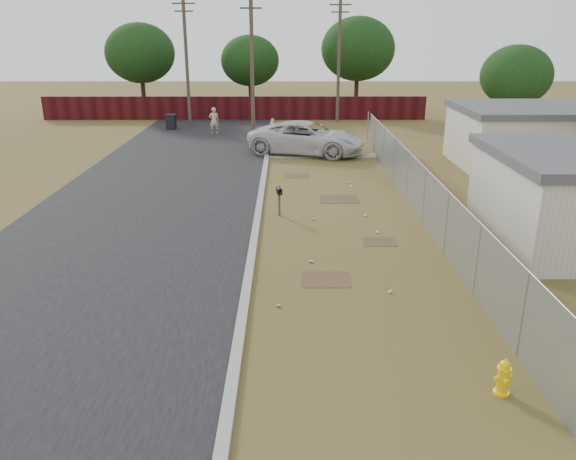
{
  "coord_description": "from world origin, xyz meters",
  "views": [
    {
      "loc": [
        -1.91,
        -19.54,
        6.71
      ],
      "look_at": [
        -1.87,
        -3.88,
        1.1
      ],
      "focal_mm": 35.0,
      "sensor_mm": 36.0,
      "label": 1
    }
  ],
  "objects_px": {
    "pickup_truck": "(307,138)",
    "pedestrian": "(214,121)",
    "trash_bin": "(171,122)",
    "mailbox": "(279,193)",
    "fire_hydrant": "(503,378)"
  },
  "relations": [
    {
      "from": "pickup_truck",
      "to": "pedestrian",
      "type": "height_order",
      "value": "pickup_truck"
    },
    {
      "from": "pedestrian",
      "to": "trash_bin",
      "type": "relative_size",
      "value": 1.7
    },
    {
      "from": "mailbox",
      "to": "pickup_truck",
      "type": "bearing_deg",
      "value": 82.76
    },
    {
      "from": "fire_hydrant",
      "to": "pickup_truck",
      "type": "height_order",
      "value": "pickup_truck"
    },
    {
      "from": "fire_hydrant",
      "to": "trash_bin",
      "type": "height_order",
      "value": "trash_bin"
    },
    {
      "from": "fire_hydrant",
      "to": "trash_bin",
      "type": "bearing_deg",
      "value": 111.88
    },
    {
      "from": "fire_hydrant",
      "to": "trash_bin",
      "type": "xyz_separation_m",
      "value": [
        -12.39,
        30.85,
        0.18
      ]
    },
    {
      "from": "pedestrian",
      "to": "trash_bin",
      "type": "distance_m",
      "value": 3.86
    },
    {
      "from": "mailbox",
      "to": "pickup_truck",
      "type": "height_order",
      "value": "pickup_truck"
    },
    {
      "from": "pickup_truck",
      "to": "pedestrian",
      "type": "bearing_deg",
      "value": 61.02
    },
    {
      "from": "trash_bin",
      "to": "pickup_truck",
      "type": "bearing_deg",
      "value": -41.83
    },
    {
      "from": "pedestrian",
      "to": "mailbox",
      "type": "bearing_deg",
      "value": 96.92
    },
    {
      "from": "mailbox",
      "to": "fire_hydrant",
      "type": "bearing_deg",
      "value": -68.15
    },
    {
      "from": "fire_hydrant",
      "to": "pedestrian",
      "type": "xyz_separation_m",
      "value": [
        -9.08,
        28.9,
        0.53
      ]
    },
    {
      "from": "fire_hydrant",
      "to": "pedestrian",
      "type": "relative_size",
      "value": 0.43
    }
  ]
}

